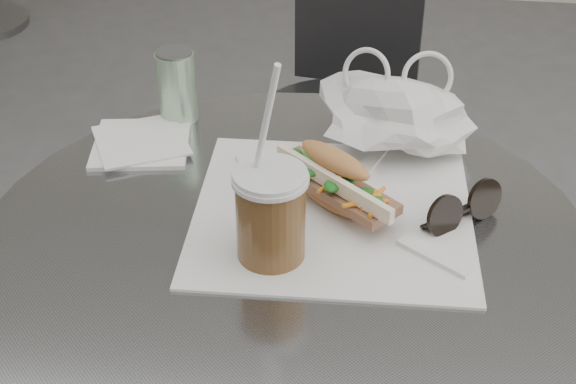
# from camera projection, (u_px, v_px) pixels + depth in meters

# --- Properties ---
(chair_far) EXTENTS (0.38, 0.40, 0.71)m
(chair_far) POSITION_uv_depth(u_px,v_px,m) (341.00, 157.00, 1.91)
(chair_far) COLOR #2A2A2C
(chair_far) RESTS_ON ground
(sandwich_paper) EXTENTS (0.36, 0.34, 0.00)m
(sandwich_paper) POSITION_uv_depth(u_px,v_px,m) (333.00, 212.00, 1.01)
(sandwich_paper) COLOR white
(sandwich_paper) RESTS_ON cafe_table
(banh_mi) EXTENTS (0.23, 0.22, 0.08)m
(banh_mi) POSITION_uv_depth(u_px,v_px,m) (334.00, 181.00, 1.00)
(banh_mi) COLOR #B77D45
(banh_mi) RESTS_ON sandwich_paper
(iced_coffee) EXTENTS (0.09, 0.09, 0.25)m
(iced_coffee) POSITION_uv_depth(u_px,v_px,m) (271.00, 214.00, 0.91)
(iced_coffee) COLOR brown
(iced_coffee) RESTS_ON cafe_table
(sunglasses) EXTENTS (0.10, 0.09, 0.05)m
(sunglasses) POSITION_uv_depth(u_px,v_px,m) (463.00, 209.00, 0.99)
(sunglasses) COLOR black
(sunglasses) RESTS_ON cafe_table
(plastic_bag) EXTENTS (0.22, 0.18, 0.10)m
(plastic_bag) POSITION_uv_depth(u_px,v_px,m) (393.00, 117.00, 1.11)
(plastic_bag) COLOR silver
(plastic_bag) RESTS_ON cafe_table
(napkin_stack) EXTENTS (0.17, 0.17, 0.01)m
(napkin_stack) POSITION_uv_depth(u_px,v_px,m) (141.00, 143.00, 1.15)
(napkin_stack) COLOR white
(napkin_stack) RESTS_ON cafe_table
(drink_can) EXTENTS (0.06, 0.06, 0.11)m
(drink_can) POSITION_uv_depth(u_px,v_px,m) (177.00, 86.00, 1.18)
(drink_can) COLOR #589758
(drink_can) RESTS_ON cafe_table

